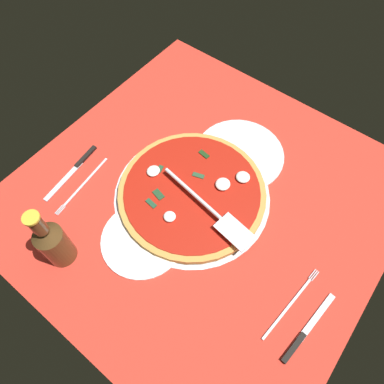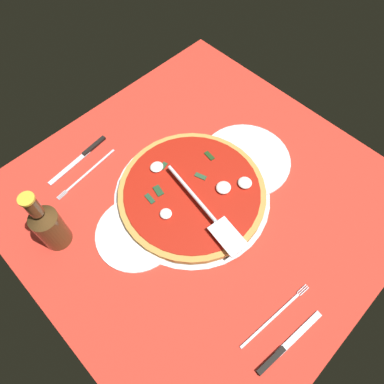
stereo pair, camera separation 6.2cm
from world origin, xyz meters
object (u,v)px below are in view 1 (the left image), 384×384
(place_setting_far, at_px, (79,177))
(beer_bottle, at_px, (53,242))
(pizza_server, at_px, (210,209))
(dinner_plate_right, at_px, (241,155))
(dinner_plate_left, at_px, (143,240))
(place_setting_near, at_px, (298,319))
(pizza, at_px, (192,192))

(place_setting_far, bearing_deg, beer_bottle, 31.38)
(pizza_server, xyz_separation_m, beer_bottle, (-0.31, 0.22, 0.04))
(dinner_plate_right, bearing_deg, beer_bottle, 161.32)
(dinner_plate_left, height_order, place_setting_near, place_setting_near)
(dinner_plate_left, distance_m, pizza_server, 0.19)
(dinner_plate_right, height_order, place_setting_far, place_setting_far)
(dinner_plate_left, height_order, place_setting_far, place_setting_far)
(pizza, xyz_separation_m, beer_bottle, (-0.33, 0.15, 0.07))
(beer_bottle, bearing_deg, dinner_plate_right, -18.68)
(dinner_plate_left, xyz_separation_m, beer_bottle, (-0.15, 0.13, 0.08))
(place_setting_near, bearing_deg, place_setting_far, 99.25)
(pizza, height_order, place_setting_far, pizza)
(place_setting_far, bearing_deg, pizza_server, 102.74)
(place_setting_near, bearing_deg, pizza, 80.05)
(pizza_server, bearing_deg, place_setting_far, -152.69)
(dinner_plate_right, relative_size, place_setting_far, 1.17)
(dinner_plate_left, relative_size, pizza, 0.53)
(place_setting_far, xyz_separation_m, beer_bottle, (-0.18, -0.14, 0.08))
(dinner_plate_right, bearing_deg, dinner_plate_left, 172.65)
(dinner_plate_left, bearing_deg, pizza, -5.71)
(dinner_plate_right, distance_m, pizza_server, 0.22)
(dinner_plate_left, height_order, pizza_server, pizza_server)
(dinner_plate_right, xyz_separation_m, place_setting_far, (-0.34, 0.32, -0.00))
(dinner_plate_right, relative_size, pizza_server, 0.86)
(pizza_server, distance_m, place_setting_far, 0.38)
(dinner_plate_right, height_order, pizza_server, pizza_server)
(pizza_server, height_order, place_setting_near, pizza_server)
(pizza, bearing_deg, place_setting_near, -105.79)
(place_setting_near, bearing_deg, dinner_plate_left, 105.89)
(pizza, height_order, beer_bottle, beer_bottle)
(pizza, distance_m, place_setting_far, 0.32)
(place_setting_near, relative_size, place_setting_far, 1.03)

